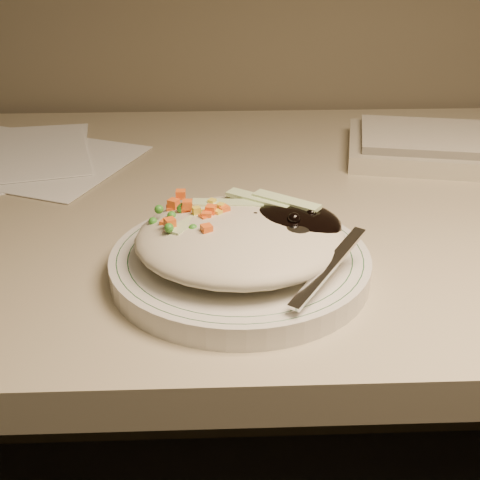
{
  "coord_description": "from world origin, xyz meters",
  "views": [
    {
      "loc": [
        -0.08,
        0.65,
        1.06
      ],
      "look_at": [
        -0.05,
        1.19,
        0.78
      ],
      "focal_mm": 50.0,
      "sensor_mm": 36.0,
      "label": 1
    }
  ],
  "objects": [
    {
      "name": "desk",
      "position": [
        0.0,
        1.38,
        0.54
      ],
      "size": [
        1.4,
        0.7,
        0.74
      ],
      "color": "tan",
      "rests_on": "ground"
    },
    {
      "name": "plate_rim",
      "position": [
        -0.05,
        1.19,
        0.76
      ],
      "size": [
        0.23,
        0.23,
        0.0
      ],
      "color": "#144723",
      "rests_on": "plate"
    },
    {
      "name": "plate",
      "position": [
        -0.05,
        1.19,
        0.75
      ],
      "size": [
        0.24,
        0.24,
        0.02
      ],
      "primitive_type": "cylinder",
      "color": "silver",
      "rests_on": "desk"
    },
    {
      "name": "meal",
      "position": [
        -0.05,
        1.19,
        0.78
      ],
      "size": [
        0.21,
        0.19,
        0.05
      ],
      "color": "#B5AD93",
      "rests_on": "plate"
    }
  ]
}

